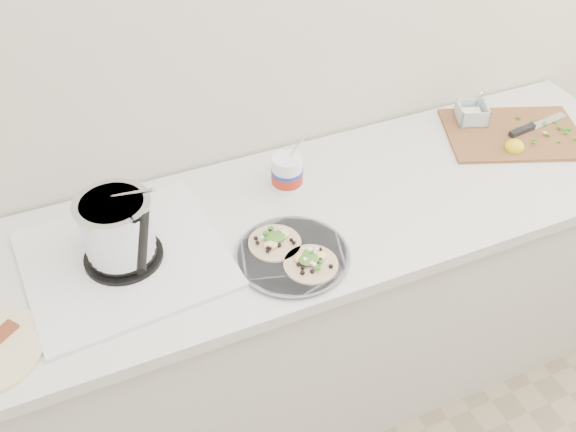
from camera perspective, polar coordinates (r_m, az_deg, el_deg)
name	(u,v)px	position (r m, az deg, el deg)	size (l,w,h in m)	color
counter	(289,312)	(2.20, 0.11, -8.49)	(2.44, 0.66, 0.90)	silver
stove	(120,239)	(1.73, -14.72, -2.02)	(0.55, 0.51, 0.25)	silver
taco_plate	(293,253)	(1.73, 0.40, -3.34)	(0.31, 0.31, 0.04)	slate
tub	(288,171)	(1.93, 0.00, 4.07)	(0.10, 0.10, 0.22)	white
cutboard	(511,129)	(2.32, 19.20, 7.30)	(0.53, 0.45, 0.07)	brown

